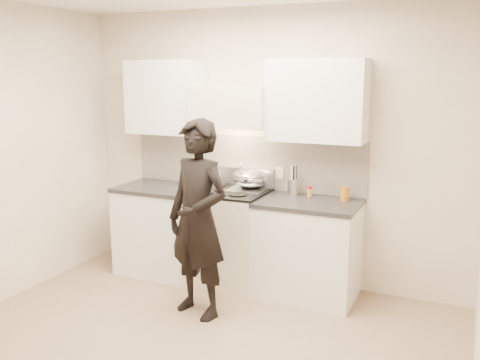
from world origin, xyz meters
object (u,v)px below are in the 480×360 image
wok (251,178)px  person (198,219)px  stove (228,236)px  utensil_crock (293,186)px  counter_right (308,249)px

wok → person: size_ratio=0.25×
stove → person: 0.85m
utensil_crock → stove: bearing=-163.8°
stove → counter_right: size_ratio=1.04×
wok → utensil_crock: wok is taller
counter_right → wok: (-0.64, 0.14, 0.59)m
stove → counter_right: bearing=0.0°
utensil_crock → person: 1.09m
utensil_crock → counter_right: bearing=-40.0°
counter_right → utensil_crock: (-0.21, 0.18, 0.55)m
stove → utensil_crock: (0.62, 0.18, 0.53)m
wok → utensil_crock: (0.43, 0.03, -0.04)m
utensil_crock → person: person is taller
wok → person: bearing=-96.6°
stove → counter_right: 0.83m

